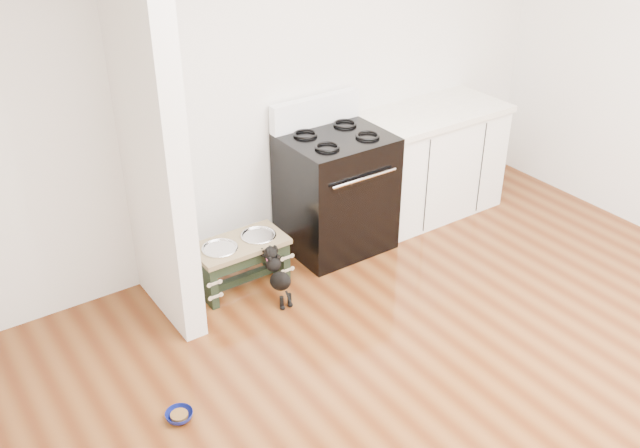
{
  "coord_description": "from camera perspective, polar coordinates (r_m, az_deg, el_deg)",
  "views": [
    {
      "loc": [
        -2.59,
        -1.77,
        2.95
      ],
      "look_at": [
        -0.18,
        1.74,
        0.52
      ],
      "focal_mm": 40.0,
      "sensor_mm": 36.0,
      "label": 1
    }
  ],
  "objects": [
    {
      "name": "room_shell",
      "position": [
        3.41,
        19.5,
        5.02
      ],
      "size": [
        5.0,
        5.0,
        5.0
      ],
      "color": "silver",
      "rests_on": "ground"
    },
    {
      "name": "oven_range",
      "position": [
        5.44,
        1.24,
        2.73
      ],
      "size": [
        0.76,
        0.69,
        1.14
      ],
      "color": "black",
      "rests_on": "ground"
    },
    {
      "name": "puppy",
      "position": [
        4.92,
        -3.42,
        -4.02
      ],
      "size": [
        0.12,
        0.34,
        0.4
      ],
      "color": "black",
      "rests_on": "ground"
    },
    {
      "name": "ground",
      "position": [
        4.3,
        15.8,
        -14.93
      ],
      "size": [
        5.0,
        5.0,
        0.0
      ],
      "primitive_type": "plane",
      "color": "#4E230E",
      "rests_on": "ground"
    },
    {
      "name": "dog_feeder",
      "position": [
        5.07,
        -6.36,
        -2.49
      ],
      "size": [
        0.66,
        0.35,
        0.38
      ],
      "color": "black",
      "rests_on": "ground"
    },
    {
      "name": "floor_bowl",
      "position": [
        4.22,
        -11.19,
        -14.82
      ],
      "size": [
        0.2,
        0.2,
        0.05
      ],
      "rotation": [
        0.0,
        0.0,
        0.29
      ],
      "color": "navy",
      "rests_on": "ground"
    },
    {
      "name": "partition_wall",
      "position": [
        4.42,
        -13.52,
        7.71
      ],
      "size": [
        0.15,
        0.8,
        2.7
      ],
      "primitive_type": "cube",
      "color": "silver",
      "rests_on": "ground"
    },
    {
      "name": "cabinet_run",
      "position": [
        6.03,
        8.76,
        4.95
      ],
      "size": [
        1.24,
        0.64,
        0.91
      ],
      "color": "white",
      "rests_on": "ground"
    }
  ]
}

